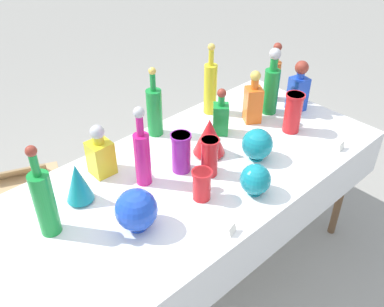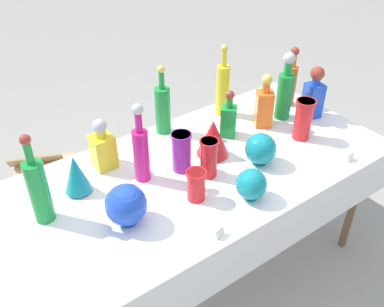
# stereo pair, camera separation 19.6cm
# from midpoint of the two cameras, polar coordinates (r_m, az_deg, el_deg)

# --- Properties ---
(ground_plane) EXTENTS (40.00, 40.00, 0.00)m
(ground_plane) POSITION_cam_midpoint_polar(r_m,az_deg,el_deg) (2.55, 2.28, -16.04)
(ground_plane) COLOR gray
(display_table) EXTENTS (1.99, 0.91, 0.76)m
(display_table) POSITION_cam_midpoint_polar(r_m,az_deg,el_deg) (2.03, 3.25, -4.08)
(display_table) COLOR white
(display_table) RESTS_ON ground
(tall_bottle_0) EXTENTS (0.07, 0.07, 0.39)m
(tall_bottle_0) POSITION_cam_midpoint_polar(r_m,az_deg,el_deg) (1.88, -3.89, 0.33)
(tall_bottle_0) COLOR #C61972
(tall_bottle_0) RESTS_ON display_table
(tall_bottle_1) EXTENTS (0.08, 0.08, 0.38)m
(tall_bottle_1) POSITION_cam_midpoint_polar(r_m,az_deg,el_deg) (2.23, -1.41, 6.00)
(tall_bottle_1) COLOR #198C38
(tall_bottle_1) RESTS_ON display_table
(tall_bottle_2) EXTENTS (0.09, 0.09, 0.39)m
(tall_bottle_2) POSITION_cam_midpoint_polar(r_m,az_deg,el_deg) (2.43, 14.58, 8.03)
(tall_bottle_2) COLOR #198C38
(tall_bottle_2) RESTS_ON display_table
(tall_bottle_3) EXTENTS (0.07, 0.07, 0.35)m
(tall_bottle_3) POSITION_cam_midpoint_polar(r_m,az_deg,el_deg) (2.59, 15.17, 9.23)
(tall_bottle_3) COLOR orange
(tall_bottle_3) RESTS_ON display_table
(tall_bottle_4) EXTENTS (0.08, 0.08, 0.41)m
(tall_bottle_4) POSITION_cam_midpoint_polar(r_m,az_deg,el_deg) (1.74, -16.84, -4.63)
(tall_bottle_4) COLOR #198C38
(tall_bottle_4) RESTS_ON display_table
(tall_bottle_5) EXTENTS (0.07, 0.07, 0.41)m
(tall_bottle_5) POSITION_cam_midpoint_polar(r_m,az_deg,el_deg) (2.40, 6.47, 8.63)
(tall_bottle_5) COLOR yellow
(tall_bottle_5) RESTS_ON display_table
(square_decanter_0) EXTENTS (0.12, 0.12, 0.30)m
(square_decanter_0) POSITION_cam_midpoint_polar(r_m,az_deg,el_deg) (2.35, 11.99, 6.29)
(square_decanter_0) COLOR orange
(square_decanter_0) RESTS_ON display_table
(square_decanter_1) EXTENTS (0.11, 0.11, 0.30)m
(square_decanter_1) POSITION_cam_midpoint_polar(r_m,az_deg,el_deg) (2.50, 18.13, 7.46)
(square_decanter_1) COLOR blue
(square_decanter_1) RESTS_ON display_table
(square_decanter_2) EXTENTS (0.10, 0.10, 0.26)m
(square_decanter_2) POSITION_cam_midpoint_polar(r_m,az_deg,el_deg) (2.01, -9.13, 0.73)
(square_decanter_2) COLOR yellow
(square_decanter_2) RESTS_ON display_table
(square_decanter_3) EXTENTS (0.11, 0.11, 0.26)m
(square_decanter_3) POSITION_cam_midpoint_polar(r_m,az_deg,el_deg) (2.24, 7.42, 4.64)
(square_decanter_3) COLOR #198C38
(square_decanter_3) RESTS_ON display_table
(slender_vase_0) EXTENTS (0.10, 0.10, 0.20)m
(slender_vase_0) POSITION_cam_midpoint_polar(r_m,az_deg,el_deg) (1.97, 1.42, 0.26)
(slender_vase_0) COLOR purple
(slender_vase_0) RESTS_ON display_table
(slender_vase_1) EXTENTS (0.09, 0.09, 0.19)m
(slender_vase_1) POSITION_cam_midpoint_polar(r_m,az_deg,el_deg) (1.94, 5.16, -0.58)
(slender_vase_1) COLOR red
(slender_vase_1) RESTS_ON display_table
(slender_vase_2) EXTENTS (0.09, 0.09, 0.14)m
(slender_vase_2) POSITION_cam_midpoint_polar(r_m,az_deg,el_deg) (1.82, 3.66, -4.23)
(slender_vase_2) COLOR red
(slender_vase_2) RESTS_ON display_table
(slender_vase_3) EXTENTS (0.10, 0.10, 0.22)m
(slender_vase_3) POSITION_cam_midpoint_polar(r_m,az_deg,el_deg) (2.29, 17.04, 4.42)
(slender_vase_3) COLOR red
(slender_vase_3) RESTS_ON display_table
(fluted_vase_0) EXTENTS (0.12, 0.12, 0.19)m
(fluted_vase_0) POSITION_cam_midpoint_polar(r_m,az_deg,el_deg) (1.88, -12.39, -2.78)
(fluted_vase_0) COLOR teal
(fluted_vase_0) RESTS_ON display_table
(fluted_vase_1) EXTENTS (0.16, 0.16, 0.20)m
(fluted_vase_1) POSITION_cam_midpoint_polar(r_m,az_deg,el_deg) (2.07, 5.51, 2.06)
(fluted_vase_1) COLOR red
(fluted_vase_1) RESTS_ON display_table
(round_bowl_0) EXTENTS (0.17, 0.17, 0.18)m
(round_bowl_0) POSITION_cam_midpoint_polar(r_m,az_deg,el_deg) (1.70, -5.53, -6.95)
(round_bowl_0) COLOR blue
(round_bowl_0) RESTS_ON display_table
(round_bowl_1) EXTENTS (0.14, 0.14, 0.14)m
(round_bowl_1) POSITION_cam_midpoint_polar(r_m,az_deg,el_deg) (1.85, 10.93, -4.16)
(round_bowl_1) COLOR teal
(round_bowl_1) RESTS_ON display_table
(round_bowl_2) EXTENTS (0.15, 0.15, 0.16)m
(round_bowl_2) POSITION_cam_midpoint_polar(r_m,az_deg,el_deg) (2.06, 11.82, 0.52)
(round_bowl_2) COLOR teal
(round_bowl_2) RESTS_ON display_table
(price_tag_left) EXTENTS (0.05, 0.02, 0.04)m
(price_tag_left) POSITION_cam_midpoint_polar(r_m,az_deg,el_deg) (2.24, 22.75, -0.54)
(price_tag_left) COLOR white
(price_tag_left) RESTS_ON display_table
(price_tag_center) EXTENTS (0.05, 0.03, 0.04)m
(price_tag_center) POSITION_cam_midpoint_polar(r_m,az_deg,el_deg) (1.70, 7.06, -10.60)
(price_tag_center) COLOR white
(price_tag_center) RESTS_ON display_table
(cardboard_box_behind_left) EXTENTS (0.52, 0.54, 0.40)m
(cardboard_box_behind_left) POSITION_cam_midpoint_polar(r_m,az_deg,el_deg) (2.94, -16.80, -5.21)
(cardboard_box_behind_left) COLOR tan
(cardboard_box_behind_left) RESTS_ON ground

